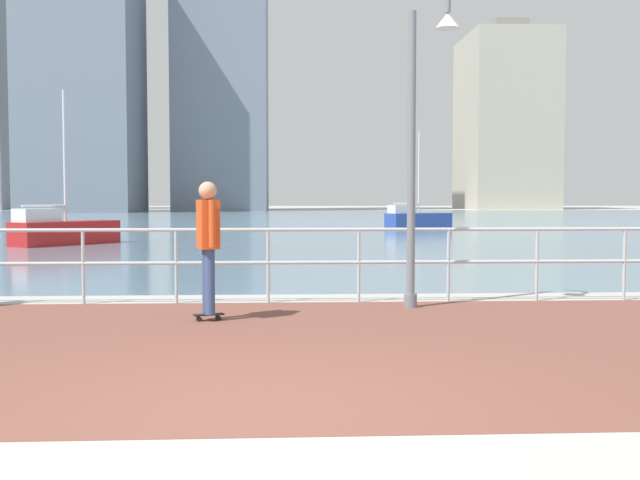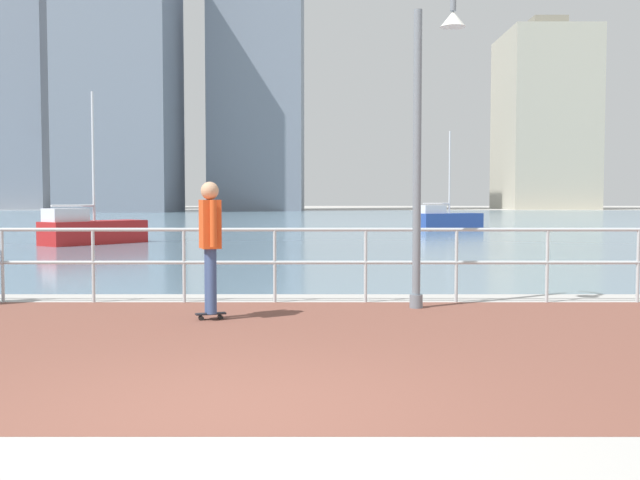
{
  "view_description": "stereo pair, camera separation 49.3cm",
  "coord_description": "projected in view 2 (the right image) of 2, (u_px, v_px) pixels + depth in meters",
  "views": [
    {
      "loc": [
        0.2,
        -5.63,
        1.61
      ],
      "look_at": [
        0.68,
        3.61,
        1.1
      ],
      "focal_mm": 42.64,
      "sensor_mm": 36.0,
      "label": 1
    },
    {
      "loc": [
        0.7,
        -5.64,
        1.61
      ],
      "look_at": [
        0.68,
        3.61,
        1.1
      ],
      "focal_mm": 42.64,
      "sensor_mm": 36.0,
      "label": 2
    }
  ],
  "objects": [
    {
      "name": "tower_slate",
      "position": [
        546.0,
        121.0,
        110.41
      ],
      "size": [
        12.06,
        15.56,
        27.35
      ],
      "color": "#B2AD99",
      "rests_on": "ground"
    },
    {
      "name": "waterfront_railing",
      "position": [
        276.0,
        251.0,
        11.68
      ],
      "size": [
        25.25,
        0.06,
        1.15
      ],
      "color": "#B2BCC1",
      "rests_on": "ground"
    },
    {
      "name": "harbor_water",
      "position": [
        312.0,
        220.0,
        56.66
      ],
      "size": [
        180.0,
        88.0,
        0.0
      ],
      "primitive_type": "cube",
      "color": "slate",
      "rests_on": "ground"
    },
    {
      "name": "tower_concrete",
      "position": [
        123.0,
        74.0,
        89.46
      ],
      "size": [
        12.58,
        12.97,
        34.14
      ],
      "color": "slate",
      "rests_on": "ground"
    },
    {
      "name": "skateboarder",
      "position": [
        212.0,
        236.0,
        10.0
      ],
      "size": [
        0.41,
        0.55,
        1.83
      ],
      "color": "black",
      "rests_on": "ground"
    },
    {
      "name": "sailboat_teal",
      "position": [
        93.0,
        230.0,
        26.58
      ],
      "size": [
        3.26,
        3.7,
        5.32
      ],
      "color": "#B21E1E",
      "rests_on": "ground"
    },
    {
      "name": "tower_brick",
      "position": [
        260.0,
        26.0,
        99.68
      ],
      "size": [
        11.56,
        17.69,
        49.96
      ],
      "color": "slate",
      "rests_on": "ground"
    },
    {
      "name": "tower_beige",
      "position": [
        17.0,
        55.0,
        108.48
      ],
      "size": [
        11.98,
        12.99,
        45.66
      ],
      "color": "slate",
      "rests_on": "ground"
    },
    {
      "name": "lamppost",
      "position": [
        430.0,
        121.0,
        10.87
      ],
      "size": [
        0.72,
        0.58,
        4.91
      ],
      "color": "slate",
      "rests_on": "ground"
    },
    {
      "name": "sailboat_gray",
      "position": [
        449.0,
        219.0,
        40.82
      ],
      "size": [
        3.83,
        2.61,
        5.19
      ],
      "color": "#284799",
      "rests_on": "ground"
    },
    {
      "name": "brick_paving",
      "position": [
        259.0,
        343.0,
        8.42
      ],
      "size": [
        28.0,
        6.61,
        0.01
      ],
      "primitive_type": "cube",
      "color": "brown",
      "rests_on": "ground"
    },
    {
      "name": "ground",
      "position": [
        310.0,
        225.0,
        45.66
      ],
      "size": [
        220.0,
        220.0,
        0.0
      ],
      "primitive_type": "plane",
      "color": "#ADAAA5"
    }
  ]
}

